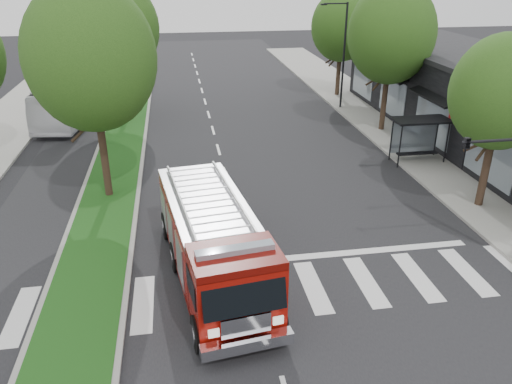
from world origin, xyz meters
The scene contains 13 objects.
ground centered at (0.00, 0.00, 0.00)m, with size 140.00×140.00×0.00m, color black.
sidewalk_right centered at (12.50, 10.00, 0.07)m, with size 5.00×80.00×0.15m, color gray.
median centered at (-6.00, 18.00, 0.08)m, with size 3.00×50.00×0.15m.
storefront_row centered at (17.00, 10.00, 2.50)m, with size 8.00×30.00×5.00m, color black.
bus_shelter centered at (11.20, 8.15, 2.04)m, with size 3.20×1.60×2.61m.
tree_right_near centered at (11.50, 2.00, 5.51)m, with size 4.40×4.40×8.05m.
tree_right_mid centered at (11.50, 14.00, 6.49)m, with size 5.60×5.60×9.72m.
tree_right_far centered at (11.50, 24.00, 5.84)m, with size 5.00×5.00×8.73m.
tree_median_near centered at (-6.00, 6.00, 6.81)m, with size 5.80×5.80×10.16m.
tree_median_far centered at (-6.00, 20.00, 6.49)m, with size 5.60×5.60×9.72m.
streetlight_right_far centered at (10.35, 20.00, 4.48)m, with size 2.11×0.20×8.00m.
fire_engine centered at (-1.45, -1.86, 1.52)m, with size 3.90×9.41×3.17m.
city_bus centered at (-9.81, 20.80, 1.60)m, with size 2.68×11.46×3.19m, color silver.
Camera 1 is at (-2.43, -17.35, 10.63)m, focal length 35.00 mm.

